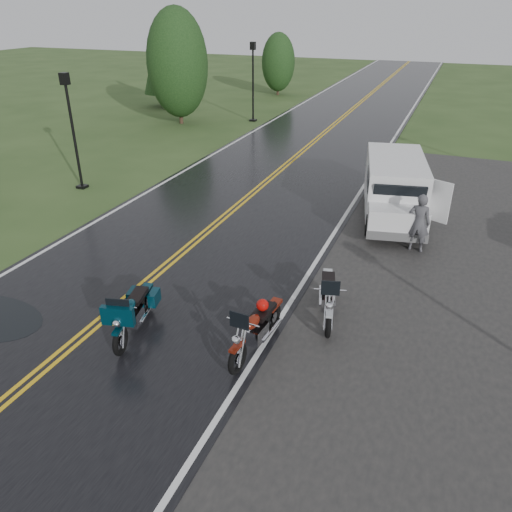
% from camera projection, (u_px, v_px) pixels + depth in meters
% --- Properties ---
extents(ground, '(120.00, 120.00, 0.00)m').
position_uv_depth(ground, '(117.00, 308.00, 11.96)').
color(ground, '#2D471E').
rests_on(ground, ground).
extents(road, '(8.00, 100.00, 0.04)m').
position_uv_depth(road, '(265.00, 183.00, 20.22)').
color(road, black).
rests_on(road, ground).
extents(motorcycle_red, '(0.98, 2.27, 1.30)m').
position_uv_depth(motorcycle_red, '(237.00, 348.00, 9.55)').
color(motorcycle_red, '#5F160A').
rests_on(motorcycle_red, ground).
extents(motorcycle_teal, '(1.25, 2.25, 1.26)m').
position_uv_depth(motorcycle_teal, '(119.00, 331.00, 10.09)').
color(motorcycle_teal, '#042631').
rests_on(motorcycle_teal, ground).
extents(motorcycle_silver, '(1.34, 2.32, 1.29)m').
position_uv_depth(motorcycle_silver, '(329.00, 313.00, 10.63)').
color(motorcycle_silver, '#ACB0B4').
rests_on(motorcycle_silver, ground).
extents(van_white, '(2.88, 5.39, 2.01)m').
position_uv_depth(van_white, '(372.00, 206.00, 15.21)').
color(van_white, silver).
rests_on(van_white, ground).
extents(person_at_van, '(0.66, 0.46, 1.74)m').
position_uv_depth(person_at_van, '(419.00, 224.00, 14.34)').
color(person_at_van, '#46464A').
rests_on(person_at_van, ground).
extents(lamp_post_near_left, '(0.37, 0.37, 4.37)m').
position_uv_depth(lamp_post_near_left, '(73.00, 132.00, 18.74)').
color(lamp_post_near_left, black).
rests_on(lamp_post_near_left, ground).
extents(lamp_post_far_left, '(0.39, 0.39, 4.57)m').
position_uv_depth(lamp_post_far_left, '(253.00, 82.00, 29.74)').
color(lamp_post_far_left, black).
rests_on(lamp_post_far_left, ground).
extents(tree_left_mid, '(3.53, 3.53, 5.52)m').
position_uv_depth(tree_left_mid, '(178.00, 75.00, 28.94)').
color(tree_left_mid, '#1E3D19').
rests_on(tree_left_mid, ground).
extents(tree_left_far, '(2.55, 2.55, 3.92)m').
position_uv_depth(tree_left_far, '(278.00, 69.00, 38.57)').
color(tree_left_far, '#1E3D19').
rests_on(tree_left_far, ground).
extents(pine_left_far, '(2.51, 2.51, 5.23)m').
position_uv_depth(pine_left_far, '(161.00, 67.00, 33.83)').
color(pine_left_far, '#1E3D19').
rests_on(pine_left_far, ground).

